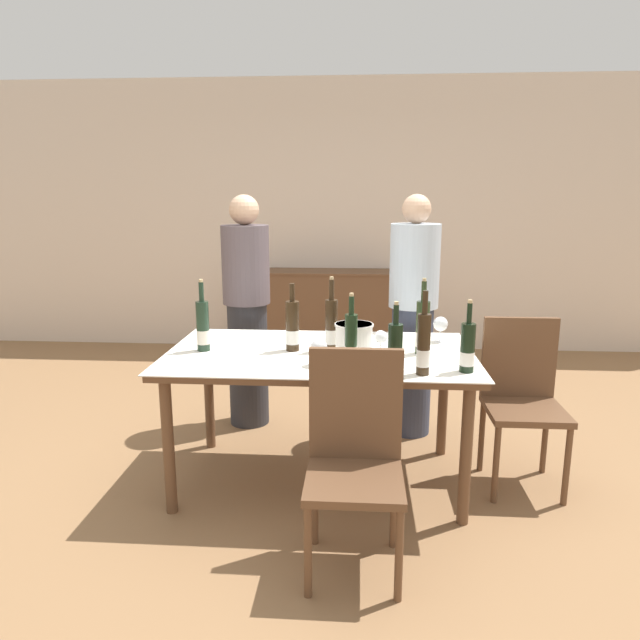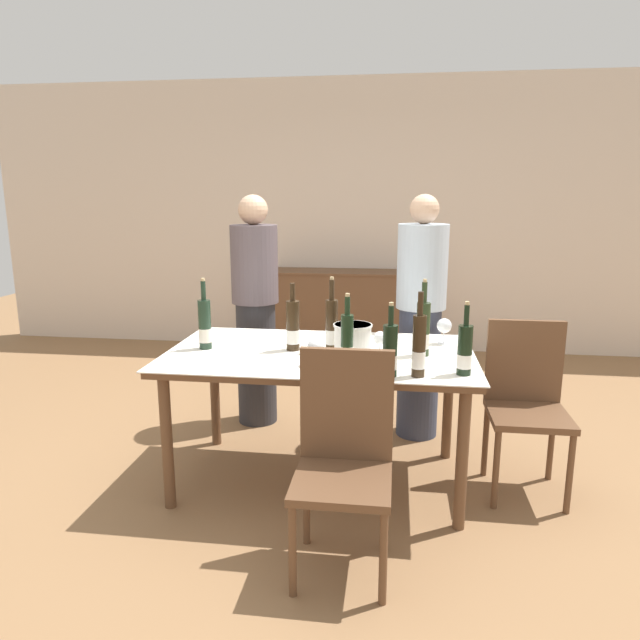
# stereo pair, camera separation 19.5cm
# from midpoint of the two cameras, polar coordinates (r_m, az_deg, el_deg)

# --- Properties ---
(ground_plane) EXTENTS (12.00, 12.00, 0.00)m
(ground_plane) POSITION_cam_midpoint_polar(r_m,az_deg,el_deg) (3.47, -1.68, -15.66)
(ground_plane) COLOR olive
(back_wall) EXTENTS (8.00, 0.10, 2.80)m
(back_wall) POSITION_cam_midpoint_polar(r_m,az_deg,el_deg) (6.11, 1.09, 10.22)
(back_wall) COLOR beige
(back_wall) RESTS_ON ground_plane
(sideboard_cabinet) EXTENTS (1.49, 0.46, 0.87)m
(sideboard_cabinet) POSITION_cam_midpoint_polar(r_m,az_deg,el_deg) (5.95, -0.64, 0.80)
(sideboard_cabinet) COLOR brown
(sideboard_cabinet) RESTS_ON ground_plane
(dining_table) EXTENTS (1.70, 0.99, 0.78)m
(dining_table) POSITION_cam_midpoint_polar(r_m,az_deg,el_deg) (3.20, -1.76, -4.45)
(dining_table) COLOR brown
(dining_table) RESTS_ON ground_plane
(ice_bucket) EXTENTS (0.21, 0.21, 0.18)m
(ice_bucket) POSITION_cam_midpoint_polar(r_m,az_deg,el_deg) (3.05, 1.58, -1.96)
(ice_bucket) COLOR white
(ice_bucket) RESTS_ON dining_table
(wine_bottle_0) EXTENTS (0.08, 0.08, 0.38)m
(wine_bottle_0) POSITION_cam_midpoint_polar(r_m,az_deg,el_deg) (3.18, -4.53, -0.73)
(wine_bottle_0) COLOR #332314
(wine_bottle_0) RESTS_ON dining_table
(wine_bottle_1) EXTENTS (0.06, 0.06, 0.38)m
(wine_bottle_1) POSITION_cam_midpoint_polar(r_m,az_deg,el_deg) (2.84, 1.15, -2.27)
(wine_bottle_1) COLOR black
(wine_bottle_1) RESTS_ON dining_table
(wine_bottle_2) EXTENTS (0.07, 0.07, 0.40)m
(wine_bottle_2) POSITION_cam_midpoint_polar(r_m,az_deg,el_deg) (3.25, -13.33, -0.69)
(wine_bottle_2) COLOR #1E3323
(wine_bottle_2) RESTS_ON dining_table
(wine_bottle_3) EXTENTS (0.07, 0.07, 0.36)m
(wine_bottle_3) POSITION_cam_midpoint_polar(r_m,az_deg,el_deg) (2.86, 12.65, -2.82)
(wine_bottle_3) COLOR black
(wine_bottle_3) RESTS_ON dining_table
(wine_bottle_4) EXTENTS (0.07, 0.07, 0.41)m
(wine_bottle_4) POSITION_cam_midpoint_polar(r_m,az_deg,el_deg) (2.77, 8.33, -2.55)
(wine_bottle_4) COLOR #332314
(wine_bottle_4) RESTS_ON dining_table
(wine_bottle_5) EXTENTS (0.07, 0.07, 0.36)m
(wine_bottle_5) POSITION_cam_midpoint_polar(r_m,az_deg,el_deg) (2.76, 5.51, -3.06)
(wine_bottle_5) COLOR black
(wine_bottle_5) RESTS_ON dining_table
(wine_bottle_6) EXTENTS (0.07, 0.07, 0.42)m
(wine_bottle_6) POSITION_cam_midpoint_polar(r_m,az_deg,el_deg) (3.14, 8.47, -0.86)
(wine_bottle_6) COLOR #28381E
(wine_bottle_6) RESTS_ON dining_table
(wine_bottle_7) EXTENTS (0.07, 0.07, 0.42)m
(wine_bottle_7) POSITION_cam_midpoint_polar(r_m,az_deg,el_deg) (3.16, -0.62, -0.60)
(wine_bottle_7) COLOR #332314
(wine_bottle_7) RESTS_ON dining_table
(wine_glass_0) EXTENTS (0.09, 0.09, 0.14)m
(wine_glass_0) POSITION_cam_midpoint_polar(r_m,az_deg,el_deg) (2.90, -2.05, -2.80)
(wine_glass_0) COLOR white
(wine_glass_0) RESTS_ON dining_table
(wine_glass_1) EXTENTS (0.07, 0.07, 0.14)m
(wine_glass_1) POSITION_cam_midpoint_polar(r_m,az_deg,el_deg) (3.08, 4.29, -1.82)
(wine_glass_1) COLOR white
(wine_glass_1) RESTS_ON dining_table
(wine_glass_2) EXTENTS (0.09, 0.09, 0.15)m
(wine_glass_2) POSITION_cam_midpoint_polar(r_m,az_deg,el_deg) (3.41, 10.37, -0.46)
(wine_glass_2) COLOR white
(wine_glass_2) RESTS_ON dining_table
(chair_right_end) EXTENTS (0.42, 0.42, 0.95)m
(chair_right_end) POSITION_cam_midpoint_polar(r_m,az_deg,el_deg) (3.42, 17.99, -6.77)
(chair_right_end) COLOR brown
(chair_right_end) RESTS_ON ground_plane
(chair_near_front) EXTENTS (0.42, 0.42, 0.97)m
(chair_near_front) POSITION_cam_midpoint_polar(r_m,az_deg,el_deg) (2.57, 1.29, -12.70)
(chair_near_front) COLOR brown
(chair_near_front) RESTS_ON ground_plane
(person_host) EXTENTS (0.33, 0.33, 1.64)m
(person_host) POSITION_cam_midpoint_polar(r_m,az_deg,el_deg) (4.06, -8.69, 0.73)
(person_host) COLOR #2D2D33
(person_host) RESTS_ON ground_plane
(person_guest_left) EXTENTS (0.33, 0.33, 1.64)m
(person_guest_left) POSITION_cam_midpoint_polar(r_m,az_deg,el_deg) (3.89, 7.85, 0.23)
(person_guest_left) COLOR #383F56
(person_guest_left) RESTS_ON ground_plane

